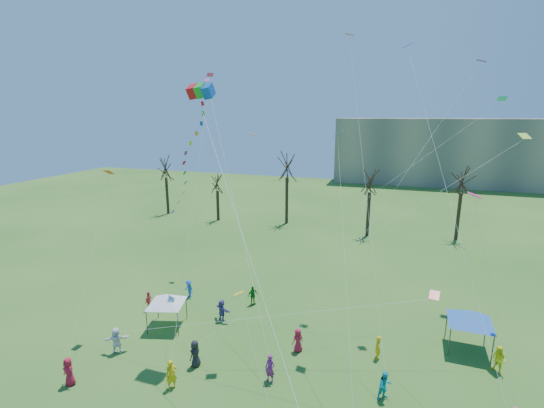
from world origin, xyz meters
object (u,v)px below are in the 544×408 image
(canopy_tent_white, at_px, (166,299))
(canopy_tent_blue, at_px, (471,316))
(distant_building, at_px, (471,152))
(big_box_kite, at_px, (192,161))

(canopy_tent_white, distance_m, canopy_tent_blue, 21.79)
(distant_building, bearing_deg, canopy_tent_white, -113.27)
(big_box_kite, bearing_deg, canopy_tent_white, 160.25)
(distant_building, bearing_deg, big_box_kite, -110.60)
(distant_building, xyz_separation_m, canopy_tent_blue, (-10.51, -70.28, -5.00))
(canopy_tent_blue, bearing_deg, canopy_tent_white, -169.53)
(distant_building, distance_m, canopy_tent_blue, 71.24)
(distant_building, relative_size, canopy_tent_blue, 15.24)
(big_box_kite, xyz_separation_m, canopy_tent_blue, (17.87, 5.23, -10.53))
(distant_building, distance_m, big_box_kite, 80.86)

